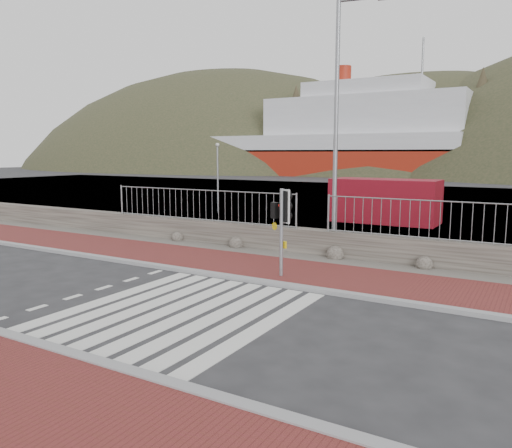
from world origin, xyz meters
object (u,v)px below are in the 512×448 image
Objects in this scene: streetlight at (341,113)px; shipping_container at (385,201)px; ferry at (326,142)px; traffic_signal_far at (281,213)px.

shipping_container is (-0.80, 8.60, -3.79)m from streetlight.
ferry is at bearing 115.97° from shipping_container.
ferry is 5.75× the size of streetlight.
ferry is 64.88m from streetlight.
traffic_signal_far reaches higher than shipping_container.
ferry is 56.86m from shipping_container.
streetlight is 9.43m from shipping_container.
ferry is 19.58× the size of traffic_signal_far.
shipping_container is at bearing -62.05° from traffic_signal_far.
streetlight is (0.04, 4.33, 3.03)m from traffic_signal_far.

